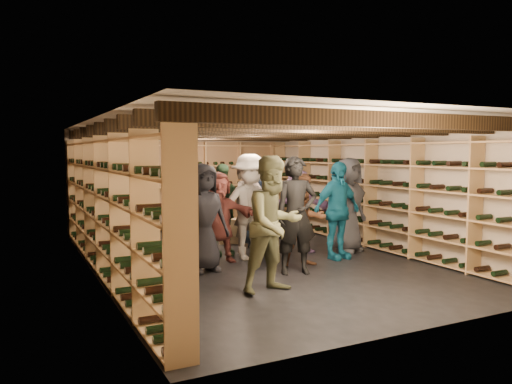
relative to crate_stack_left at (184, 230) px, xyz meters
The scene contains 22 objects.
ground 1.85m from the crate_stack_left, 64.90° to the right, with size 8.00×8.00×0.00m, color black.
walls 2.01m from the crate_stack_left, 64.90° to the right, with size 5.52×8.02×2.40m.
ceiling 2.75m from the crate_stack_left, 64.90° to the right, with size 5.50×8.00×0.01m, color #BDB4A1.
ceiling_joists 2.64m from the crate_stack_left, 64.90° to the right, with size 5.40×7.12×0.18m.
wine_rack_left 2.55m from the crate_stack_left, 137.53° to the right, with size 0.32×7.50×2.15m.
wine_rack_right 3.80m from the crate_stack_left, 26.23° to the right, with size 0.32×7.50×2.15m.
wine_rack_back 2.43m from the crate_stack_left, 70.55° to the left, with size 4.70×0.30×2.15m.
crate_stack_left is the anchor object (origin of this frame).
crate_stack_right 1.00m from the crate_stack_left, ahead, with size 0.58×0.48×0.51m.
crate_loose 2.23m from the crate_stack_left, ahead, with size 0.50×0.33×0.17m, color #A68557.
person_0 2.22m from the crate_stack_left, 100.27° to the right, with size 0.84×0.55×1.73m, color black.
person_1 3.08m from the crate_stack_left, 73.40° to the right, with size 0.67×0.44×1.83m, color black.
person_2 3.70m from the crate_stack_left, 88.89° to the right, with size 0.90×0.70×1.85m, color brown.
person_4 3.14m from the crate_stack_left, 47.80° to the right, with size 1.02×0.42×1.73m, color #135F7D.
person_5 1.65m from the crate_stack_left, 86.35° to the right, with size 1.45×0.46×1.57m, color brown.
person_6 1.60m from the crate_stack_left, 30.26° to the right, with size 0.82×0.53×1.68m, color #20314C.
person_7 1.53m from the crate_stack_left, 51.45° to the right, with size 0.62×0.41×1.70m, color gray.
person_8 2.84m from the crate_stack_left, 63.46° to the right, with size 0.75×0.59×1.55m, color #4D2D1B.
person_9 1.86m from the crate_stack_left, 67.58° to the right, with size 1.20×0.69×1.86m, color beige.
person_10 1.26m from the crate_stack_left, 72.23° to the right, with size 0.99×0.41×1.69m, color #27482B.
person_11 2.35m from the crate_stack_left, 39.85° to the right, with size 1.47×0.47×1.59m, color #815D91.
person_12 3.28m from the crate_stack_left, 35.12° to the right, with size 0.88×0.57×1.79m, color #35363B.
Camera 1 is at (-3.88, -7.87, 1.91)m, focal length 35.00 mm.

